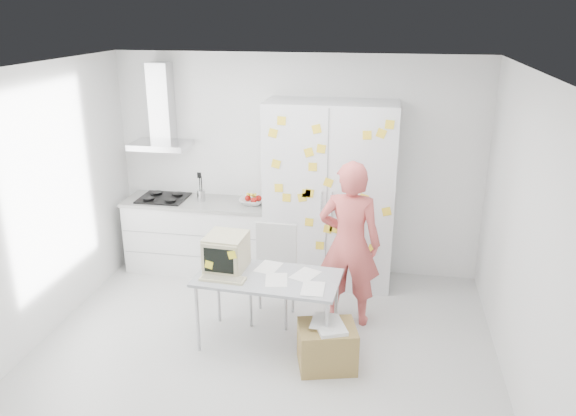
% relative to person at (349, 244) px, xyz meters
% --- Properties ---
extents(floor, '(4.50, 4.00, 0.02)m').
position_rel_person_xyz_m(floor, '(-0.76, -0.75, -0.90)').
color(floor, silver).
rests_on(floor, ground).
extents(walls, '(4.52, 4.01, 2.70)m').
position_rel_person_xyz_m(walls, '(-0.76, -0.03, 0.46)').
color(walls, white).
rests_on(walls, ground).
extents(ceiling, '(4.50, 4.00, 0.02)m').
position_rel_person_xyz_m(ceiling, '(-0.76, -0.75, 1.81)').
color(ceiling, white).
rests_on(ceiling, walls).
extents(counter_run, '(1.84, 0.63, 1.28)m').
position_rel_person_xyz_m(counter_run, '(-1.96, 0.95, -0.42)').
color(counter_run, white).
rests_on(counter_run, ground).
extents(range_hood, '(0.70, 0.48, 1.01)m').
position_rel_person_xyz_m(range_hood, '(-2.41, 1.09, 1.07)').
color(range_hood, silver).
rests_on(range_hood, walls).
extents(tall_cabinet, '(1.50, 0.68, 2.20)m').
position_rel_person_xyz_m(tall_cabinet, '(-0.31, 0.92, 0.21)').
color(tall_cabinet, silver).
rests_on(tall_cabinet, ground).
extents(person, '(0.68, 0.47, 1.77)m').
position_rel_person_xyz_m(person, '(0.00, 0.00, 0.00)').
color(person, '#CD534F').
rests_on(person, ground).
extents(desk, '(1.42, 0.78, 1.10)m').
position_rel_person_xyz_m(desk, '(-1.01, -0.54, -0.05)').
color(desk, '#A0A4AB').
rests_on(desk, ground).
extents(chair, '(0.48, 0.48, 1.03)m').
position_rel_person_xyz_m(chair, '(-0.79, -0.05, -0.31)').
color(chair, '#B4B4B2').
rests_on(chair, ground).
extents(cardboard_box, '(0.61, 0.54, 0.46)m').
position_rel_person_xyz_m(cardboard_box, '(-0.12, -0.87, -0.67)').
color(cardboard_box, olive).
rests_on(cardboard_box, ground).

